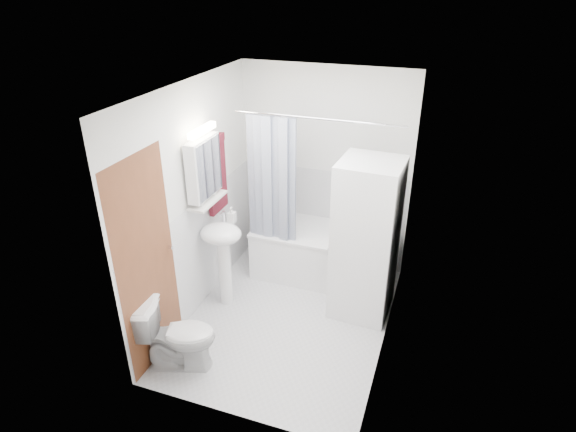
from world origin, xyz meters
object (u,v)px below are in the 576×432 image
(sink, at_px, (222,246))
(bathtub, at_px, (321,251))
(toilet, at_px, (178,335))
(washer_dryer, at_px, (365,240))

(sink, bearing_deg, bathtub, 45.07)
(sink, height_order, toilet, sink)
(washer_dryer, distance_m, toilet, 2.03)
(bathtub, xyz_separation_m, sink, (-0.84, -0.84, 0.38))
(bathtub, height_order, toilet, toilet)
(toilet, bearing_deg, washer_dryer, -63.22)
(sink, xyz_separation_m, washer_dryer, (1.43, 0.37, 0.14))
(bathtub, height_order, washer_dryer, washer_dryer)
(sink, height_order, washer_dryer, washer_dryer)
(washer_dryer, relative_size, toilet, 2.48)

